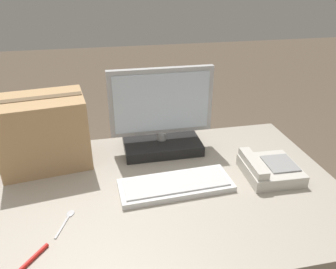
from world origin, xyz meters
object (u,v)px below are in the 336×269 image
at_px(desk_phone, 269,169).
at_px(spoon, 67,219).
at_px(keyboard, 176,185).
at_px(monitor, 161,122).
at_px(cardboard_box, 44,132).
at_px(pen_marker, 29,262).

distance_m(desk_phone, spoon, 0.79).
bearing_deg(keyboard, desk_phone, -1.93).
height_order(monitor, cardboard_box, monitor).
xyz_separation_m(spoon, cardboard_box, (-0.10, 0.39, 0.15)).
bearing_deg(cardboard_box, monitor, 2.76).
height_order(keyboard, spoon, keyboard).
height_order(cardboard_box, pen_marker, cardboard_box).
relative_size(monitor, cardboard_box, 1.21).
relative_size(keyboard, desk_phone, 1.97).
xyz_separation_m(desk_phone, pen_marker, (-0.87, -0.27, -0.02)).
bearing_deg(monitor, desk_phone, -38.85).
bearing_deg(pen_marker, desk_phone, -35.79).
bearing_deg(desk_phone, monitor, 143.06).
distance_m(keyboard, cardboard_box, 0.59).
xyz_separation_m(keyboard, spoon, (-0.39, -0.10, -0.01)).
distance_m(monitor, cardboard_box, 0.50).
bearing_deg(keyboard, spoon, -169.00).
height_order(spoon, pen_marker, pen_marker).
distance_m(monitor, desk_phone, 0.50).
distance_m(spoon, cardboard_box, 0.43).
relative_size(monitor, desk_phone, 2.05).
relative_size(keyboard, cardboard_box, 1.16).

